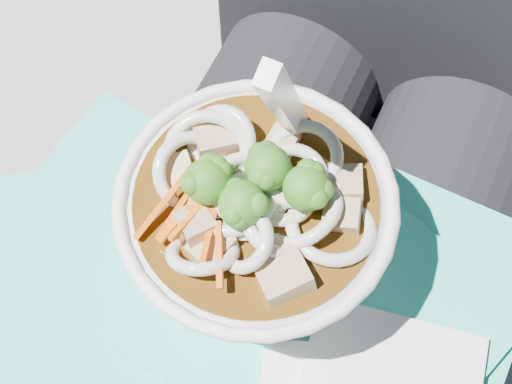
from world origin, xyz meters
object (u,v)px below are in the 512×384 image
at_px(stone_ledge, 322,278).
at_px(lap, 283,315).
at_px(plastic_bag, 264,292).
at_px(udon_bowl, 256,221).
at_px(person_body, 328,211).

relative_size(stone_ledge, lap, 2.08).
relative_size(plastic_bag, udon_bowl, 1.92).
bearing_deg(person_body, stone_ledge, 90.00).
relative_size(lap, person_body, 0.48).
height_order(plastic_bag, udon_bowl, udon_bowl).
relative_size(lap, plastic_bag, 1.17).
bearing_deg(lap, udon_bowl, 169.73).
height_order(stone_ledge, udon_bowl, udon_bowl).
xyz_separation_m(stone_ledge, plastic_bag, (-0.01, -0.16, 0.39)).
bearing_deg(plastic_bag, lap, 51.47).
xyz_separation_m(lap, plastic_bag, (-0.01, -0.01, 0.09)).
xyz_separation_m(person_body, udon_bowl, (-0.03, -0.09, 0.13)).
relative_size(lap, udon_bowl, 2.26).
relative_size(stone_ledge, person_body, 1.00).
distance_m(lap, person_body, 0.10).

